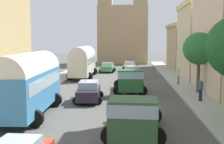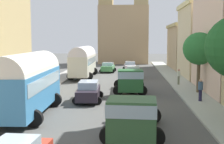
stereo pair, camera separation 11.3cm
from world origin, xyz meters
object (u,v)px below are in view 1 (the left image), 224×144
cargo_truck_1 (130,80)px  parked_bus_1 (83,60)px  parked_bus_0 (28,81)px  cargo_truck_0 (134,114)px  car_1 (129,66)px  car_3 (89,91)px  pedestrian_2 (178,76)px  car_4 (107,67)px  car_0 (133,72)px  pedestrian_0 (201,89)px

cargo_truck_1 → parked_bus_1: bearing=118.0°
parked_bus_0 → cargo_truck_0: (6.78, -3.99, -1.09)m
car_1 → cargo_truck_1: bearing=-89.6°
car_3 → pedestrian_2: bearing=46.2°
car_1 → parked_bus_0: bearing=-102.5°
car_4 → pedestrian_2: size_ratio=2.11×
car_0 → parked_bus_0: bearing=-108.6°
parked_bus_0 → pedestrian_0: parked_bus_0 is taller
car_0 → pedestrian_0: size_ratio=2.15×
cargo_truck_1 → car_3: size_ratio=1.50×
parked_bus_0 → cargo_truck_0: 7.94m
parked_bus_1 → cargo_truck_1: size_ratio=1.51×
parked_bus_1 → pedestrian_2: parked_bus_1 is taller
car_3 → pedestrian_2: size_ratio=2.40×
parked_bus_0 → parked_bus_1: (0.32, 20.33, -0.00)m
parked_bus_1 → cargo_truck_0: parked_bus_1 is taller
parked_bus_0 → car_0: parked_bus_0 is taller
car_1 → pedestrian_2: 15.98m
pedestrian_0 → parked_bus_0: bearing=-158.3°
cargo_truck_1 → car_1: size_ratio=1.51×
car_3 → parked_bus_1: bearing=100.7°
parked_bus_1 → car_3: size_ratio=2.27×
car_0 → pedestrian_2: bearing=-53.8°
car_1 → pedestrian_0: pedestrian_0 is taller
cargo_truck_0 → pedestrian_0: size_ratio=3.65×
car_4 → car_1: bearing=29.2°
parked_bus_1 → parked_bus_0: bearing=-90.9°
cargo_truck_1 → pedestrian_0: bearing=-34.9°
car_1 → pedestrian_0: size_ratio=2.28×
parked_bus_1 → car_0: bearing=-0.3°
cargo_truck_0 → car_3: 9.55m
car_4 → pedestrian_0: (9.02, -22.06, 0.31)m
cargo_truck_1 → car_4: cargo_truck_1 is taller
car_3 → pedestrian_0: size_ratio=2.31×
car_1 → cargo_truck_0: bearing=-89.3°
car_4 → pedestrian_2: 15.79m
cargo_truck_0 → car_1: 32.73m
car_1 → car_4: (-3.33, -1.86, -0.01)m
cargo_truck_1 → car_1: 20.07m
car_0 → car_3: size_ratio=0.93×
car_3 → pedestrian_0: 8.81m
car_1 → car_0: bearing=-86.8°
parked_bus_1 → car_3: bearing=-79.3°
cargo_truck_1 → pedestrian_0: (5.54, -3.86, -0.12)m
cargo_truck_1 → cargo_truck_0: bearing=-88.8°
parked_bus_0 → car_0: (6.85, 20.29, -1.51)m
pedestrian_0 → car_0: bearing=108.6°
pedestrian_2 → car_1: bearing=109.5°
parked_bus_0 → pedestrian_0: (12.05, 4.80, -1.18)m
pedestrian_2 → car_0: bearing=126.2°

